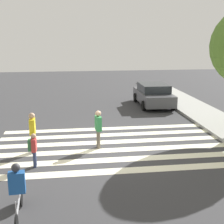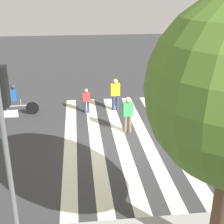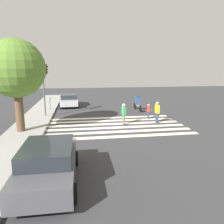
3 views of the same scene
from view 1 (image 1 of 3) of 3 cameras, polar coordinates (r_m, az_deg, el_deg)
name	(u,v)px [view 1 (image 1 of 3)]	position (r m, az deg, el deg)	size (l,w,h in m)	color
ground_plane	(112,146)	(13.60, -0.05, -6.23)	(60.00, 60.00, 0.00)	#38383A
crosswalk_stripes	(112,146)	(13.60, -0.05, -6.21)	(5.69, 10.00, 0.01)	#F2EDCC
pedestrian_adult_blue_shirt	(33,130)	(12.98, -14.32, -3.27)	(0.47, 0.25, 1.67)	navy
pedestrian_adult_tall_backpack	(33,147)	(11.64, -14.20, -6.31)	(0.35, 0.30, 1.26)	navy
pedestrian_child_with_backpack	(98,127)	(13.14, -2.52, -2.76)	(0.48, 0.27, 1.62)	#6B6051
cyclist_near_curb	(18,191)	(8.40, -16.89, -13.64)	(2.25, 0.42, 1.60)	black
car_parked_far_curb	(153,95)	(21.41, 7.57, 3.19)	(4.40, 2.15, 1.51)	#4C4C51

